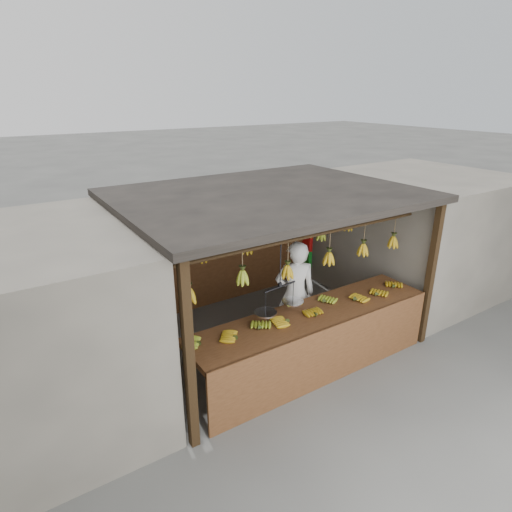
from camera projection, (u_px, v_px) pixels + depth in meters
ground at (266, 335)px, 7.08m from camera, size 80.00×80.00×0.00m
stall at (255, 215)px, 6.63m from camera, size 4.30×3.30×2.40m
neighbor_left at (4, 338)px, 4.84m from camera, size 3.00×3.00×2.30m
neighbor_right at (416, 232)px, 8.49m from camera, size 3.00×3.00×2.30m
counter at (318, 329)px, 5.87m from camera, size 3.71×0.84×0.96m
hanging_bananas at (267, 243)px, 6.50m from camera, size 3.66×2.22×0.40m
balance_scale at (280, 304)px, 5.65m from camera, size 0.78×0.35×0.92m
vendor at (295, 295)px, 6.53m from camera, size 0.74×0.63×1.72m
bag_bundles at (308, 236)px, 8.76m from camera, size 0.08×0.26×1.31m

